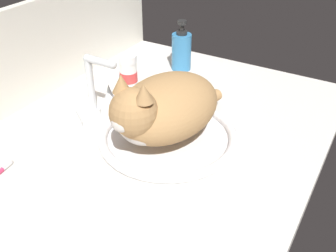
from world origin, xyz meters
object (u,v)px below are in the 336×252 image
at_px(faucet, 94,92).
at_px(sink_basin, 168,136).
at_px(cat, 162,108).
at_px(soap_pump_bottle, 181,51).
at_px(pill_bottle, 128,72).

bearing_deg(faucet, sink_basin, -90.00).
bearing_deg(cat, soap_pump_bottle, 22.86).
bearing_deg(soap_pump_bottle, cat, -157.14).
xyz_separation_m(cat, soap_pump_bottle, (0.40, 0.17, -0.03)).
xyz_separation_m(cat, pill_bottle, (0.21, 0.25, -0.05)).
bearing_deg(faucet, cat, -95.09).
xyz_separation_m(sink_basin, pill_bottle, (0.19, 0.25, 0.04)).
bearing_deg(soap_pump_bottle, faucet, 171.49).
height_order(cat, pill_bottle, cat).
bearing_deg(cat, pill_bottle, 50.07).
distance_m(cat, pill_bottle, 0.33).
xyz_separation_m(soap_pump_bottle, pill_bottle, (-0.19, 0.08, -0.02)).
bearing_deg(pill_bottle, soap_pump_bottle, -22.48).
relative_size(cat, pill_bottle, 3.74).
xyz_separation_m(sink_basin, faucet, (0.00, 0.23, 0.06)).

